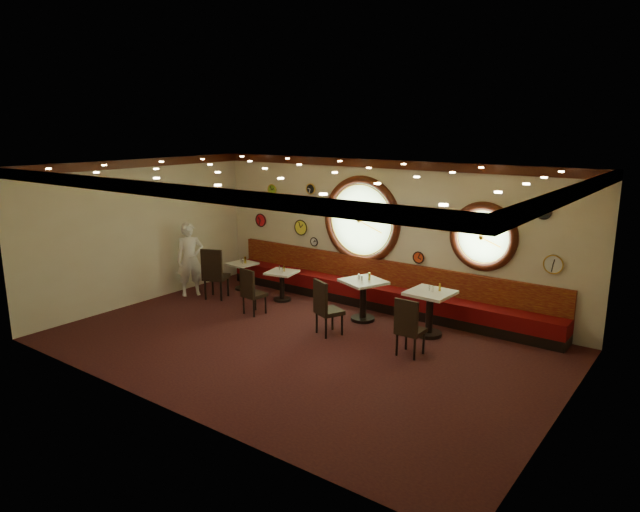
{
  "coord_description": "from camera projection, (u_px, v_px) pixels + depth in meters",
  "views": [
    {
      "loc": [
        6.11,
        -7.64,
        3.95
      ],
      "look_at": [
        -0.13,
        0.8,
        1.5
      ],
      "focal_mm": 32.0,
      "sensor_mm": 36.0,
      "label": 1
    }
  ],
  "objects": [
    {
      "name": "wall_front",
      "position": [
        161.0,
        301.0,
        7.71
      ],
      "size": [
        9.0,
        0.02,
        3.2
      ],
      "primitive_type": "cube",
      "color": "beige",
      "rests_on": "floor"
    },
    {
      "name": "wall_clock_0",
      "position": [
        311.0,
        189.0,
        13.34
      ],
      "size": [
        0.24,
        0.03,
        0.24
      ],
      "primitive_type": "cylinder",
      "rotation": [
        1.57,
        0.0,
        0.0
      ],
      "color": "black",
      "rests_on": "wall_back"
    },
    {
      "name": "porthole_left_ring",
      "position": [
        361.0,
        220.0,
        12.66
      ],
      "size": [
        1.61,
        0.03,
        1.61
      ],
      "primitive_type": "torus",
      "rotation": [
        1.57,
        0.0,
        0.0
      ],
      "color": "gold",
      "rests_on": "wall_back"
    },
    {
      "name": "wall_clock_4",
      "position": [
        442.0,
        225.0,
        11.51
      ],
      "size": [
        0.22,
        0.03,
        0.22
      ],
      "primitive_type": "cylinder",
      "rotation": [
        1.57,
        0.0,
        0.0
      ],
      "color": "gold",
      "rests_on": "wall_back"
    },
    {
      "name": "wall_clock_1",
      "position": [
        261.0,
        220.0,
        14.47
      ],
      "size": [
        0.32,
        0.03,
        0.32
      ],
      "primitive_type": "cylinder",
      "rotation": [
        1.57,
        0.0,
        0.0
      ],
      "color": "red",
      "rests_on": "wall_back"
    },
    {
      "name": "molding_left",
      "position": [
        137.0,
        163.0,
        12.29
      ],
      "size": [
        0.1,
        6.0,
        0.18
      ],
      "primitive_type": "cube",
      "color": "#39130A",
      "rests_on": "wall_back"
    },
    {
      "name": "chair_b",
      "position": [
        251.0,
        289.0,
        11.94
      ],
      "size": [
        0.46,
        0.46,
        0.62
      ],
      "rotation": [
        0.0,
        0.0,
        -0.11
      ],
      "color": "black",
      "rests_on": "floor"
    },
    {
      "name": "chair_a",
      "position": [
        214.0,
        270.0,
        12.97
      ],
      "size": [
        0.65,
        0.65,
        0.74
      ],
      "rotation": [
        0.0,
        0.0,
        0.39
      ],
      "color": "black",
      "rests_on": "floor"
    },
    {
      "name": "wall_clock_5",
      "position": [
        544.0,
        211.0,
        10.28
      ],
      "size": [
        0.28,
        0.03,
        0.28
      ],
      "primitive_type": "cylinder",
      "rotation": [
        1.57,
        0.0,
        0.0
      ],
      "color": "black",
      "rests_on": "wall_back"
    },
    {
      "name": "table_a",
      "position": [
        242.0,
        273.0,
        13.82
      ],
      "size": [
        0.65,
        0.65,
        0.66
      ],
      "color": "black",
      "rests_on": "floor"
    },
    {
      "name": "porthole_left_frame",
      "position": [
        361.0,
        220.0,
        12.68
      ],
      "size": [
        1.98,
        0.18,
        1.98
      ],
      "primitive_type": "torus",
      "rotation": [
        1.57,
        0.0,
        0.0
      ],
      "color": "#39130A",
      "rests_on": "wall_back"
    },
    {
      "name": "wall_clock_8",
      "position": [
        314.0,
        242.0,
        13.56
      ],
      "size": [
        0.2,
        0.03,
        0.2
      ],
      "primitive_type": "cylinder",
      "rotation": [
        1.57,
        0.0,
        0.0
      ],
      "color": "silver",
      "rests_on": "wall_back"
    },
    {
      "name": "wall_clock_3",
      "position": [
        272.0,
        190.0,
        14.06
      ],
      "size": [
        0.26,
        0.03,
        0.26
      ],
      "primitive_type": "cylinder",
      "rotation": [
        1.57,
        0.0,
        0.0
      ],
      "color": "#85BF26",
      "rests_on": "wall_back"
    },
    {
      "name": "wall_left",
      "position": [
        141.0,
        232.0,
        12.66
      ],
      "size": [
        0.02,
        6.0,
        3.2
      ],
      "primitive_type": "cube",
      "color": "beige",
      "rests_on": "floor"
    },
    {
      "name": "condiment_b_salt",
      "position": [
        280.0,
        268.0,
        12.99
      ],
      "size": [
        0.03,
        0.03,
        0.09
      ],
      "primitive_type": "cylinder",
      "color": "#BCBCC1",
      "rests_on": "table_b"
    },
    {
      "name": "condiment_d_bottle",
      "position": [
        440.0,
        287.0,
        10.7
      ],
      "size": [
        0.05,
        0.05,
        0.15
      ],
      "primitive_type": "cylinder",
      "color": "gold",
      "rests_on": "table_d"
    },
    {
      "name": "porthole_right_glass",
      "position": [
        483.0,
        237.0,
        11.08
      ],
      "size": [
        1.1,
        0.02,
        1.1
      ],
      "primitive_type": "cylinder",
      "rotation": [
        1.57,
        0.0,
        0.0
      ],
      "color": "#95C274",
      "rests_on": "wall_back"
    },
    {
      "name": "condiment_d_salt",
      "position": [
        429.0,
        288.0,
        10.72
      ],
      "size": [
        0.03,
        0.03,
        0.1
      ],
      "primitive_type": "cylinder",
      "color": "silver",
      "rests_on": "table_d"
    },
    {
      "name": "condiment_c_bottle",
      "position": [
        369.0,
        276.0,
        11.53
      ],
      "size": [
        0.05,
        0.05,
        0.15
      ],
      "primitive_type": "cylinder",
      "color": "gold",
      "rests_on": "table_c"
    },
    {
      "name": "wall_back",
      "position": [
        385.0,
        234.0,
        12.4
      ],
      "size": [
        9.0,
        0.02,
        3.2
      ],
      "primitive_type": "cube",
      "color": "beige",
      "rests_on": "floor"
    },
    {
      "name": "condiment_a_bottle",
      "position": [
        245.0,
        260.0,
        13.71
      ],
      "size": [
        0.05,
        0.05,
        0.16
      ],
      "primitive_type": "cylinder",
      "color": "yellow",
      "rests_on": "table_a"
    },
    {
      "name": "banquette_back",
      "position": [
        383.0,
        272.0,
        12.55
      ],
      "size": [
        8.0,
        0.1,
        0.55
      ],
      "primitive_type": "cube",
      "color": "#5D070E",
      "rests_on": "wall_back"
    },
    {
      "name": "molding_back",
      "position": [
        386.0,
        164.0,
        12.02
      ],
      "size": [
        9.0,
        0.1,
        0.18
      ],
      "primitive_type": "cube",
      "color": "#39130A",
      "rests_on": "wall_back"
    },
    {
      "name": "porthole_right_ring",
      "position": [
        483.0,
        237.0,
        11.05
      ],
      "size": [
        1.09,
        0.03,
        1.09
      ],
      "primitive_type": "torus",
      "rotation": [
        1.57,
        0.0,
        0.0
      ],
      "color": "gold",
      "rests_on": "wall_back"
    },
    {
      "name": "condiment_b_pepper",
      "position": [
        283.0,
        270.0,
        12.78
      ],
      "size": [
        0.04,
        0.04,
        0.1
      ],
      "primitive_type": "cylinder",
      "color": "silver",
      "rests_on": "table_b"
    },
    {
      "name": "condiment_b_bottle",
      "position": [
        284.0,
        268.0,
        12.85
      ],
      "size": [
        0.04,
        0.04,
        0.14
      ],
      "primitive_type": "cylinder",
      "color": "gold",
      "rests_on": "table_b"
    },
    {
      "name": "porthole_right_frame",
      "position": [
        483.0,
        237.0,
        11.07
      ],
      "size": [
        1.38,
        0.18,
        1.38
      ],
      "primitive_type": "torus",
      "rotation": [
        1.57,
        0.0,
        0.0
      ],
      "color": "#39130A",
      "rests_on": "wall_back"
    },
    {
      "name": "floor",
      "position": [
        300.0,
        345.0,
        10.42
      ],
      "size": [
        9.0,
        6.0,
        0.0
      ],
      "primitive_type": "cube",
      "color": "black",
      "rests_on": "ground"
    },
    {
      "name": "banquette_seat",
      "position": [
        377.0,
        292.0,
        12.47
      ],
      "size": [
        8.0,
        0.55,
        0.3
      ],
      "primitive_type": "cube",
      "color": "#54070A",
      "rests_on": "banquette_base"
    },
    {
      "name": "banquette_base",
      "position": [
        377.0,
        303.0,
        12.53
      ],
      "size": [
        8.0,
        0.55,
        0.2
      ],
      "primitive_type": "cube",
      "color": "black",
      "rests_on": "floor"
    },
    {
      "name": "condiment_c_pepper",
      "position": [
        362.0,
        278.0,
        11.49
      ],
      "size": [
        0.04,
        0.04,
        0.11
      ],
      "primitive_type": "cylinder",
      "color": "silver",
      "rests_on": "table_c"
    },
    {
      "name": "table_c",
      "position": [
        363.0,
        295.0,
        11.6
      ],
      "size": [
        1.01,
        1.01,
        0.85
      ],
      "color": "black",
      "rests_on": "floor"
    },
    {
      "name": "wall_clock_2",
      "position": [
        419.0,
        257.0,
        11.97
      ],
      "size": [
        0.24,
        0.03,
        0.24
      ],
      "primitive_type": "cylinder",
      "rotation": [
        1.57,
        0.0,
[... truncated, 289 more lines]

